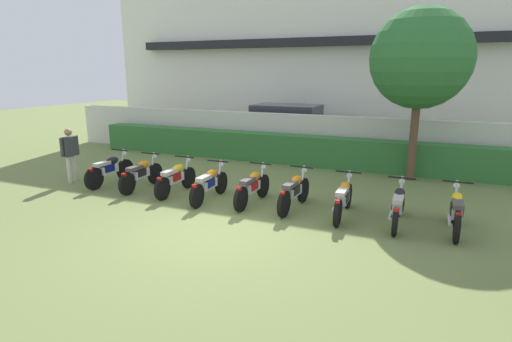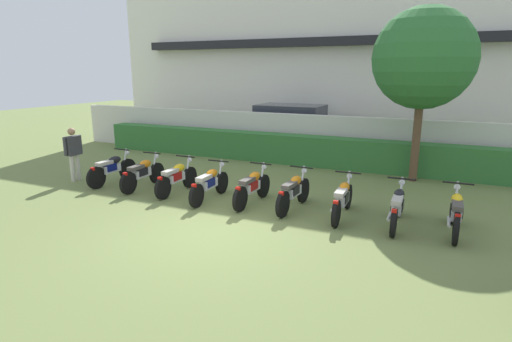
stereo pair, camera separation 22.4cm
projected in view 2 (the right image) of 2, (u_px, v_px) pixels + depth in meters
The scene contains 16 objects.
ground at pixel (211, 232), 8.51m from camera, with size 60.00×60.00×0.00m, color olive.
building at pixel (356, 51), 19.88m from camera, with size 22.81×6.50×8.41m.
compound_wall at pixel (316, 138), 14.99m from camera, with size 21.67×0.30×1.70m, color silver.
hedge_row at pixel (310, 151), 14.45m from camera, with size 17.34×0.70×1.03m, color #337033.
parked_car at pixel (293, 128), 17.10m from camera, with size 4.53×2.14×1.89m.
tree_near_inspector at pixel (424, 59), 11.62m from camera, with size 2.89×2.89×5.05m.
motorcycle_in_row_0 at pixel (112, 169), 12.04m from camera, with size 0.60×1.86×0.98m.
motorcycle_in_row_1 at pixel (143, 173), 11.55m from camera, with size 0.60×1.87×0.97m.
motorcycle_in_row_2 at pixel (176, 177), 11.10m from camera, with size 0.60×1.84×0.96m.
motorcycle_in_row_3 at pixel (210, 183), 10.51m from camera, with size 0.60×1.91×0.95m.
motorcycle_in_row_4 at pixel (252, 187), 10.20m from camera, with size 0.60×1.89×0.96m.
motorcycle_in_row_5 at pixel (294, 191), 9.79m from camera, with size 0.60×1.89×0.97m.
motorcycle_in_row_6 at pixel (343, 198), 9.27m from camera, with size 0.60×1.93×0.95m.
motorcycle_in_row_7 at pixel (398, 206), 8.74m from camera, with size 0.60×1.91×0.95m.
motorcycle_in_row_8 at pixel (456, 212), 8.32m from camera, with size 0.60×1.86×0.98m.
inspector_person at pixel (73, 150), 12.25m from camera, with size 0.22×0.66×1.62m.
Camera 2 is at (4.18, -6.85, 3.25)m, focal length 28.73 mm.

